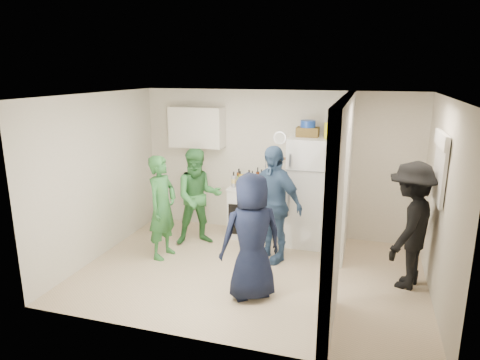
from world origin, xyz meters
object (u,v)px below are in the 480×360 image
fridge (311,191)px  person_denim (273,204)px  stove (252,211)px  yellow_cup_stack_top (327,131)px  person_green_left (162,207)px  blue_bowl (308,124)px  person_nook (410,225)px  wicker_basket (308,132)px  person_navy (252,237)px  person_green_center (198,197)px

fridge → person_denim: size_ratio=1.01×
stove → person_denim: bearing=-56.9°
yellow_cup_stack_top → person_green_left: (-2.31, -1.09, -1.11)m
blue_bowl → person_denim: (-0.37, -0.85, -1.11)m
person_nook → person_green_left: bearing=-66.9°
wicker_basket → person_navy: bearing=-100.3°
stove → person_nook: size_ratio=0.52×
yellow_cup_stack_top → person_denim: bearing=-134.4°
stove → person_navy: (0.54, -2.01, 0.37)m
person_denim → person_nook: (1.91, -0.29, -0.03)m
person_green_left → person_green_center: size_ratio=0.99×
fridge → blue_bowl: (-0.10, 0.05, 1.10)m
fridge → blue_bowl: bearing=153.4°
wicker_basket → person_nook: 2.17m
person_green_center → yellow_cup_stack_top: bearing=-15.7°
fridge → person_denim: bearing=-120.2°
person_navy → person_nook: bearing=170.5°
stove → blue_bowl: (0.91, 0.02, 1.55)m
person_green_left → person_denim: size_ratio=0.90×
yellow_cup_stack_top → person_nook: yellow_cup_stack_top is taller
person_green_center → person_navy: (1.29, -1.44, 0.01)m
yellow_cup_stack_top → person_navy: bearing=-110.1°
blue_bowl → person_nook: 2.23m
blue_bowl → yellow_cup_stack_top: 0.36m
wicker_basket → blue_bowl: 0.13m
stove → person_denim: person_denim is taller
fridge → yellow_cup_stack_top: yellow_cup_stack_top is taller
person_green_center → fridge: bearing=-11.2°
blue_bowl → wicker_basket: bearing=0.0°
person_denim → person_nook: 1.93m
stove → person_nook: (2.45, -1.12, 0.40)m
blue_bowl → yellow_cup_stack_top: blue_bowl is taller
fridge → stove: bearing=178.3°
blue_bowl → person_green_left: size_ratio=0.15×
person_navy → person_nook: 2.11m
person_green_center → person_nook: bearing=-38.1°
yellow_cup_stack_top → person_green_left: size_ratio=0.16×
blue_bowl → person_denim: bearing=-113.3°
person_denim → person_nook: person_denim is taller
stove → person_denim: 1.08m
person_navy → person_nook: person_nook is taller
person_nook → person_denim: bearing=-77.2°
fridge → wicker_basket: 0.97m
person_green_center → person_navy: size_ratio=0.99×
person_navy → person_green_left: bearing=-60.5°
yellow_cup_stack_top → person_green_center: (-1.98, -0.44, -1.11)m
person_green_left → person_navy: bearing=-108.0°
wicker_basket → person_navy: (-0.37, -2.03, -1.05)m
person_nook → person_navy: bearing=-43.6°
stove → person_navy: 2.12m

